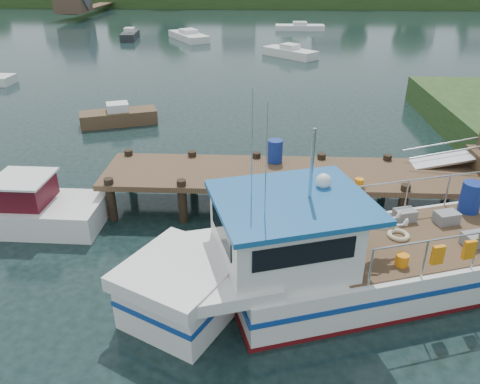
{
  "coord_description": "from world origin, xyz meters",
  "views": [
    {
      "loc": [
        -0.33,
        -15.44,
        8.36
      ],
      "look_at": [
        -1.0,
        -1.5,
        1.3
      ],
      "focal_mm": 35.0,
      "sensor_mm": 36.0,
      "label": 1
    }
  ],
  "objects_px": {
    "moored_far": "(300,27)",
    "moored_d": "(188,36)",
    "dock": "(458,153)",
    "moored_e": "(130,35)",
    "lobster_boat": "(332,260)",
    "moored_rowboat": "(119,116)",
    "moored_b": "(290,52)",
    "work_boat": "(6,209)"
  },
  "relations": [
    {
      "from": "moored_far",
      "to": "moored_d",
      "type": "height_order",
      "value": "moored_d"
    },
    {
      "from": "dock",
      "to": "moored_e",
      "type": "xyz_separation_m",
      "value": [
        -21.81,
        38.56,
        -1.78
      ]
    },
    {
      "from": "lobster_boat",
      "to": "moored_rowboat",
      "type": "bearing_deg",
      "value": 107.69
    },
    {
      "from": "lobster_boat",
      "to": "moored_e",
      "type": "bearing_deg",
      "value": 93.83
    },
    {
      "from": "moored_e",
      "to": "lobster_boat",
      "type": "bearing_deg",
      "value": -83.96
    },
    {
      "from": "moored_rowboat",
      "to": "moored_b",
      "type": "relative_size",
      "value": 0.84
    },
    {
      "from": "lobster_boat",
      "to": "moored_d",
      "type": "height_order",
      "value": "lobster_boat"
    },
    {
      "from": "moored_b",
      "to": "moored_e",
      "type": "bearing_deg",
      "value": 159.42
    },
    {
      "from": "dock",
      "to": "lobster_boat",
      "type": "distance_m",
      "value": 7.01
    },
    {
      "from": "lobster_boat",
      "to": "moored_b",
      "type": "height_order",
      "value": "lobster_boat"
    },
    {
      "from": "lobster_boat",
      "to": "moored_far",
      "type": "height_order",
      "value": "lobster_boat"
    },
    {
      "from": "moored_far",
      "to": "moored_e",
      "type": "distance_m",
      "value": 21.06
    },
    {
      "from": "moored_d",
      "to": "moored_far",
      "type": "bearing_deg",
      "value": 32.19
    },
    {
      "from": "moored_rowboat",
      "to": "moored_far",
      "type": "relative_size",
      "value": 0.71
    },
    {
      "from": "moored_b",
      "to": "moored_rowboat",
      "type": "bearing_deg",
      "value": -109.3
    },
    {
      "from": "dock",
      "to": "moored_d",
      "type": "relative_size",
      "value": 2.38
    },
    {
      "from": "work_boat",
      "to": "moored_b",
      "type": "bearing_deg",
      "value": 71.13
    },
    {
      "from": "lobster_boat",
      "to": "moored_rowboat",
      "type": "xyz_separation_m",
      "value": [
        -9.9,
        14.05,
        -0.6
      ]
    },
    {
      "from": "moored_e",
      "to": "moored_far",
      "type": "bearing_deg",
      "value": 6.99
    },
    {
      "from": "moored_rowboat",
      "to": "moored_d",
      "type": "xyz_separation_m",
      "value": [
        -0.43,
        29.24,
        -0.02
      ]
    },
    {
      "from": "moored_rowboat",
      "to": "work_boat",
      "type": "bearing_deg",
      "value": -84.24
    },
    {
      "from": "moored_far",
      "to": "dock",
      "type": "bearing_deg",
      "value": -102.63
    },
    {
      "from": "work_boat",
      "to": "moored_far",
      "type": "height_order",
      "value": "work_boat"
    },
    {
      "from": "work_boat",
      "to": "moored_e",
      "type": "xyz_separation_m",
      "value": [
        -6.26,
        40.37,
        -0.14
      ]
    },
    {
      "from": "moored_rowboat",
      "to": "moored_e",
      "type": "bearing_deg",
      "value": 113.44
    },
    {
      "from": "work_boat",
      "to": "moored_d",
      "type": "distance_m",
      "value": 40.18
    },
    {
      "from": "moored_far",
      "to": "moored_b",
      "type": "relative_size",
      "value": 1.18
    },
    {
      "from": "moored_b",
      "to": "moored_e",
      "type": "xyz_separation_m",
      "value": [
        -17.43,
        9.62,
        0.02
      ]
    },
    {
      "from": "moored_far",
      "to": "moored_b",
      "type": "xyz_separation_m",
      "value": [
        -2.07,
        -17.6,
        0.06
      ]
    },
    {
      "from": "moored_rowboat",
      "to": "moored_b",
      "type": "xyz_separation_m",
      "value": [
        10.37,
        19.81,
        -0.0
      ]
    },
    {
      "from": "lobster_boat",
      "to": "moored_b",
      "type": "xyz_separation_m",
      "value": [
        0.47,
        33.86,
        -0.6
      ]
    },
    {
      "from": "work_boat",
      "to": "moored_d",
      "type": "bearing_deg",
      "value": 90.55
    },
    {
      "from": "work_boat",
      "to": "moored_b",
      "type": "height_order",
      "value": "work_boat"
    },
    {
      "from": "moored_b",
      "to": "moored_far",
      "type": "bearing_deg",
      "value": 91.63
    },
    {
      "from": "dock",
      "to": "lobster_boat",
      "type": "xyz_separation_m",
      "value": [
        -4.85,
        -4.92,
        -1.2
      ]
    },
    {
      "from": "lobster_boat",
      "to": "moored_e",
      "type": "relative_size",
      "value": 2.58
    },
    {
      "from": "work_boat",
      "to": "moored_b",
      "type": "xyz_separation_m",
      "value": [
        11.17,
        30.75,
        -0.16
      ]
    },
    {
      "from": "work_boat",
      "to": "moored_rowboat",
      "type": "height_order",
      "value": "work_boat"
    },
    {
      "from": "work_boat",
      "to": "moored_d",
      "type": "height_order",
      "value": "work_boat"
    },
    {
      "from": "moored_b",
      "to": "lobster_boat",
      "type": "bearing_deg",
      "value": -82.47
    },
    {
      "from": "moored_d",
      "to": "lobster_boat",
      "type": "bearing_deg",
      "value": -76.82
    },
    {
      "from": "moored_b",
      "to": "work_boat",
      "type": "bearing_deg",
      "value": -101.64
    }
  ]
}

